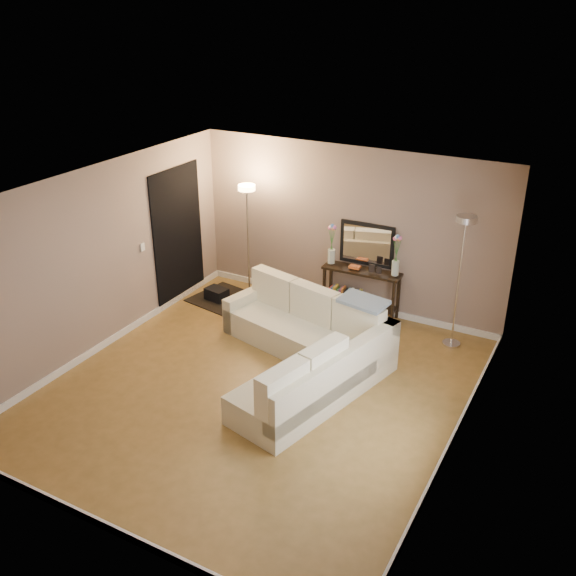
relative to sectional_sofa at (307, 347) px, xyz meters
The scene contains 23 objects.
floor 0.86m from the sectional_sofa, 114.10° to the right, with size 5.00×5.50×0.01m, color olive.
ceiling 2.41m from the sectional_sofa, 114.10° to the right, with size 5.00×5.50×0.01m, color white.
wall_back 2.28m from the sectional_sofa, 99.09° to the left, with size 5.00×0.02×2.60m, color gray.
wall_front 3.63m from the sectional_sofa, 95.33° to the right, with size 5.00×0.02×2.60m, color gray.
wall_left 3.08m from the sectional_sofa, 165.62° to the right, with size 0.02×5.50×2.60m, color gray.
wall_right 2.50m from the sectional_sofa, 18.41° to the right, with size 0.02×5.50×2.60m, color gray.
baseboard_back 2.05m from the sectional_sofa, 99.20° to the left, with size 5.00×0.03×0.10m, color white.
baseboard_front 3.49m from the sectional_sofa, 95.37° to the right, with size 5.00×0.03×0.10m, color white.
baseboard_left 2.92m from the sectional_sofa, 165.49° to the right, with size 0.03×5.50×0.10m, color white.
baseboard_right 2.30m from the sectional_sofa, 18.60° to the right, with size 0.03×5.50×0.10m, color white.
doorway 3.07m from the sectional_sofa, 160.87° to the left, with size 0.02×1.20×2.20m, color black.
switch_plate 2.94m from the sectional_sofa, behind, with size 0.02×0.08×0.12m, color white.
sectional_sofa is the anchor object (origin of this frame).
throw_blanket 0.97m from the sectional_sofa, 40.35° to the left, with size 0.64×0.37×0.05m, color gray.
console_table 1.85m from the sectional_sofa, 92.07° to the left, with size 1.24×0.37×0.75m.
leaning_mirror 2.15m from the sectional_sofa, 89.78° to the left, with size 0.87×0.07×0.68m.
table_decor 1.87m from the sectional_sofa, 89.66° to the left, with size 0.52×0.12×0.12m.
flower_vase_left 2.03m from the sectional_sofa, 105.46° to the left, with size 0.14×0.12×0.65m.
flower_vase_right 2.06m from the sectional_sofa, 74.07° to the left, with size 0.14×0.12×0.65m.
floor_lamp_lit 2.65m from the sectional_sofa, 139.90° to the left, with size 0.31×0.31×1.91m.
floor_lamp_unlit 2.44m from the sectional_sofa, 45.36° to the left, with size 0.32×0.32×1.95m.
charcoal_rug 2.40m from the sectional_sofa, 148.75° to the left, with size 1.24×0.93×0.02m, color black.
black_bag 2.55m from the sectional_sofa, 152.56° to the left, with size 0.35×0.25×0.23m, color black.
Camera 1 is at (3.63, -5.91, 4.66)m, focal length 40.00 mm.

